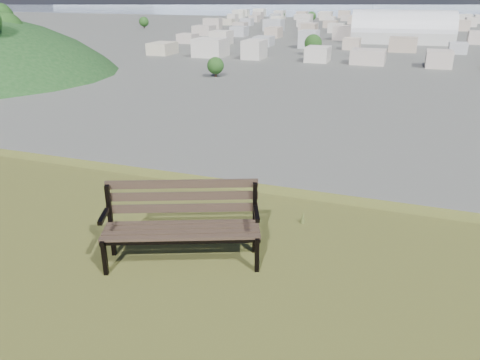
% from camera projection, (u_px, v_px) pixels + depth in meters
% --- Properties ---
extents(park_bench, '(1.87, 1.20, 0.94)m').
position_uv_depth(park_bench, '(182.00, 219.00, 5.44)').
color(park_bench, '#3B2A22').
rests_on(park_bench, hilltop_mesa).
extents(arena, '(58.02, 28.97, 23.64)m').
position_uv_depth(arena, '(401.00, 33.00, 267.59)').
color(arena, '#BBBBB7').
rests_on(arena, ground).
extents(city_blocks, '(395.00, 361.00, 7.00)m').
position_uv_depth(city_blocks, '(410.00, 25.00, 356.72)').
color(city_blocks, beige).
rests_on(city_blocks, ground).
extents(city_trees, '(406.52, 387.20, 9.98)m').
position_uv_depth(city_trees, '(365.00, 30.00, 298.62)').
color(city_trees, '#36231B').
rests_on(city_trees, ground).
extents(bay_water, '(2400.00, 700.00, 0.12)m').
position_uv_depth(bay_water, '(415.00, 8.00, 799.17)').
color(bay_water, '#95A4BD').
rests_on(bay_water, ground).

